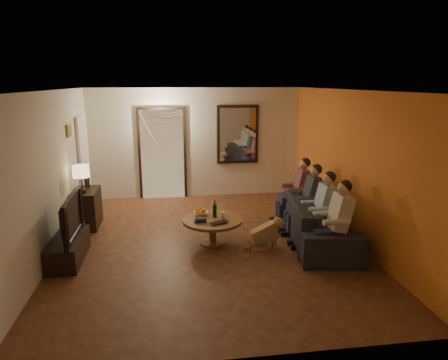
{
  "coord_description": "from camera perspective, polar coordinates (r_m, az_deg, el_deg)",
  "views": [
    {
      "loc": [
        -0.64,
        -6.44,
        2.74
      ],
      "look_at": [
        0.3,
        0.3,
        1.05
      ],
      "focal_mm": 32.0,
      "sensor_mm": 36.0,
      "label": 1
    }
  ],
  "objects": [
    {
      "name": "person_d",
      "position": [
        7.98,
        10.56,
        -1.86
      ],
      "size": [
        0.6,
        0.4,
        1.2
      ],
      "primitive_type": null,
      "color": "tan",
      "rests_on": "sofa"
    },
    {
      "name": "dog",
      "position": [
        6.74,
        5.87,
        -7.53
      ],
      "size": [
        0.57,
        0.26,
        0.56
      ],
      "primitive_type": null,
      "rotation": [
        0.0,
        0.0,
        0.03
      ],
      "color": "#A1864A",
      "rests_on": "floor"
    },
    {
      "name": "fridge_glimpse",
      "position": [
        9.61,
        -7.26,
        2.78
      ],
      "size": [
        0.45,
        0.03,
        1.7
      ],
      "primitive_type": "cube",
      "color": "silver",
      "rests_on": "floor"
    },
    {
      "name": "sofa",
      "position": [
        7.27,
        13.45,
        -5.49
      ],
      "size": [
        2.64,
        1.36,
        0.73
      ],
      "primitive_type": "imported",
      "rotation": [
        0.0,
        0.0,
        1.42
      ],
      "color": "black",
      "rests_on": "floor"
    },
    {
      "name": "door_trim",
      "position": [
        9.56,
        -8.78,
        3.6
      ],
      "size": [
        1.12,
        0.04,
        2.22
      ],
      "primitive_type": "cube",
      "color": "black",
      "rests_on": "floor"
    },
    {
      "name": "coffee_table",
      "position": [
        6.93,
        -1.63,
        -7.34
      ],
      "size": [
        1.27,
        1.27,
        0.45
      ],
      "primitive_type": "cylinder",
      "rotation": [
        0.0,
        0.0,
        0.28
      ],
      "color": "brown",
      "rests_on": "floor"
    },
    {
      "name": "tv",
      "position": [
        6.6,
        -21.72,
        -5.0
      ],
      "size": [
        1.16,
        0.15,
        0.67
      ],
      "primitive_type": "imported",
      "rotation": [
        0.0,
        0.0,
        1.57
      ],
      "color": "black",
      "rests_on": "tv_stand"
    },
    {
      "name": "ceiling",
      "position": [
        6.48,
        -2.32,
        12.69
      ],
      "size": [
        5.0,
        6.0,
        0.01
      ],
      "primitive_type": "cube",
      "color": "white",
      "rests_on": "back_wall"
    },
    {
      "name": "table_lamp",
      "position": [
        7.77,
        -19.67,
        0.11
      ],
      "size": [
        0.3,
        0.3,
        0.54
      ],
      "primitive_type": null,
      "color": "beige",
      "rests_on": "dresser"
    },
    {
      "name": "white_door",
      "position": [
        9.09,
        -19.34,
        2.24
      ],
      "size": [
        0.06,
        0.85,
        2.04
      ],
      "primitive_type": "cube",
      "color": "white",
      "rests_on": "floor"
    },
    {
      "name": "back_wall",
      "position": [
        9.57,
        -4.02,
        5.25
      ],
      "size": [
        5.0,
        0.02,
        2.6
      ],
      "primitive_type": "cube",
      "color": "beige",
      "rests_on": "floor"
    },
    {
      "name": "orange_accent",
      "position": [
        7.3,
        17.62,
        1.91
      ],
      "size": [
        0.01,
        6.0,
        2.6
      ],
      "primitive_type": "cube",
      "color": "orange",
      "rests_on": "right_wall"
    },
    {
      "name": "book_stack",
      "position": [
        6.73,
        -3.42,
        -5.67
      ],
      "size": [
        0.2,
        0.15,
        0.07
      ],
      "primitive_type": null,
      "color": "black",
      "rests_on": "coffee_table"
    },
    {
      "name": "right_wall",
      "position": [
        7.31,
        17.7,
        1.91
      ],
      "size": [
        0.02,
        6.0,
        2.6
      ],
      "primitive_type": "cube",
      "color": "beige",
      "rests_on": "floor"
    },
    {
      "name": "person_a",
      "position": [
        6.38,
        15.63,
        -6.19
      ],
      "size": [
        0.6,
        0.4,
        1.2
      ],
      "primitive_type": null,
      "color": "tan",
      "rests_on": "sofa"
    },
    {
      "name": "left_wall",
      "position": [
        6.86,
        -23.47,
        0.65
      ],
      "size": [
        0.02,
        6.0,
        2.6
      ],
      "primitive_type": "cube",
      "color": "beige",
      "rests_on": "floor"
    },
    {
      "name": "laptop",
      "position": [
        6.6,
        -0.51,
        -6.25
      ],
      "size": [
        0.39,
        0.34,
        0.03
      ],
      "primitive_type": "imported",
      "rotation": [
        0.0,
        0.0,
        0.5
      ],
      "color": "black",
      "rests_on": "coffee_table"
    },
    {
      "name": "floor",
      "position": [
        7.03,
        -2.11,
        -9.01
      ],
      "size": [
        5.0,
        6.0,
        0.01
      ],
      "primitive_type": "cube",
      "color": "#451F12",
      "rests_on": "ground"
    },
    {
      "name": "mirror_glass",
      "position": [
        9.59,
        1.99,
        6.5
      ],
      "size": [
        0.86,
        0.02,
        1.26
      ],
      "primitive_type": "cube",
      "color": "white",
      "rests_on": "back_wall"
    },
    {
      "name": "art_canvas",
      "position": [
        8.0,
        -21.14,
        6.63
      ],
      "size": [
        0.01,
        0.22,
        0.18
      ],
      "primitive_type": "cube",
      "color": "brown",
      "rests_on": "left_wall"
    },
    {
      "name": "framed_art",
      "position": [
        8.01,
        -21.24,
        6.62
      ],
      "size": [
        0.03,
        0.28,
        0.24
      ],
      "primitive_type": "cube",
      "color": "#B28C33",
      "rests_on": "left_wall"
    },
    {
      "name": "kitchen_doorway",
      "position": [
        9.57,
        -8.78,
        3.61
      ],
      "size": [
        1.0,
        0.06,
        2.1
      ],
      "primitive_type": "cube",
      "color": "#FFE0A5",
      "rests_on": "floor"
    },
    {
      "name": "wine_glass",
      "position": [
        6.9,
        -0.2,
        -4.99
      ],
      "size": [
        0.06,
        0.06,
        0.1
      ],
      "primitive_type": "cylinder",
      "color": "silver",
      "rests_on": "coffee_table"
    },
    {
      "name": "mirror_frame",
      "position": [
        9.62,
        1.96,
        6.53
      ],
      "size": [
        1.0,
        0.05,
        1.4
      ],
      "primitive_type": "cube",
      "color": "black",
      "rests_on": "back_wall"
    },
    {
      "name": "wine_bottle",
      "position": [
        6.9,
        -1.33,
        -4.08
      ],
      "size": [
        0.07,
        0.07,
        0.31
      ],
      "primitive_type": null,
      "color": "black",
      "rests_on": "coffee_table"
    },
    {
      "name": "front_wall",
      "position": [
        3.79,
        2.41,
        -8.41
      ],
      "size": [
        5.0,
        0.02,
        2.6
      ],
      "primitive_type": "cube",
      "color": "beige",
      "rests_on": "floor"
    },
    {
      "name": "bowl",
      "position": [
        7.03,
        -3.31,
        -4.81
      ],
      "size": [
        0.26,
        0.26,
        0.06
      ],
      "primitive_type": "imported",
      "color": "white",
      "rests_on": "coffee_table"
    },
    {
      "name": "dresser",
      "position": [
        8.14,
        -19.01,
        -3.84
      ],
      "size": [
        0.45,
        0.81,
        0.72
      ],
      "primitive_type": "cube",
      "color": "black",
      "rests_on": "floor"
    },
    {
      "name": "person_b",
      "position": [
        6.9,
        13.67,
        -4.53
      ],
      "size": [
        0.6,
        0.4,
        1.2
      ],
      "primitive_type": null,
      "color": "tan",
      "rests_on": "sofa"
    },
    {
      "name": "oranges",
      "position": [
        7.01,
        -3.31,
        -4.28
      ],
      "size": [
        0.2,
        0.2,
        0.08
      ],
      "primitive_type": null,
      "color": "orange",
      "rests_on": "bowl"
    },
    {
      "name": "flower_vase",
      "position": [
        8.2,
        -19.05,
        0.49
      ],
      "size": [
        0.14,
        0.14,
        0.44
      ],
      "primitive_type": null,
      "color": "red",
      "rests_on": "dresser"
    },
    {
      "name": "tv_stand",
      "position": [
        6.78,
        -21.32,
        -9.18
      ],
      "size": [
        0.45,
        1.13,
        0.38
      ],
      "primitive_type": "cube",
      "color": "black",
      "rests_on": "floor"
    },
    {
      "name": "person_c",
      "position": [
        7.43,
        12.0,
        -3.1
      ],
      "size": [
        0.6,
        0.4,
        1.2
      ],
      "primitive_type": null,
      "color": "tan",
      "rests_on": "sofa"
    }
  ]
}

